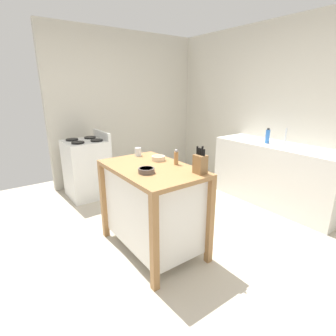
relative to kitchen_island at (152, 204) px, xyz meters
name	(u,v)px	position (x,y,z in m)	size (l,w,h in m)	color
ground_plane	(167,245)	(0.06, 0.15, -0.51)	(5.80, 5.80, 0.00)	#BCB29E
wall_back	(294,113)	(0.06, 2.42, 0.79)	(4.80, 0.10, 2.60)	beige
wall_left	(128,108)	(-2.34, 0.98, 0.79)	(0.10, 2.87, 2.60)	beige
kitchen_island	(152,204)	(0.00, 0.00, 0.00)	(1.10, 0.69, 0.91)	#9E7042
knife_block	(200,164)	(0.43, 0.24, 0.50)	(0.11, 0.09, 0.25)	olive
bowl_stoneware_deep	(158,158)	(-0.15, 0.18, 0.43)	(0.14, 0.14, 0.05)	beige
bowl_ceramic_wide	(146,170)	(0.13, -0.14, 0.43)	(0.15, 0.15, 0.05)	#564C47
drinking_cup	(138,152)	(-0.45, 0.10, 0.45)	(0.07, 0.07, 0.09)	silver
pepper_grinder	(176,157)	(0.08, 0.24, 0.48)	(0.04, 0.04, 0.16)	#9E7042
trash_bin	(120,196)	(-0.79, 0.00, -0.19)	(0.36, 0.28, 0.63)	gray
sink_counter	(275,174)	(0.09, 2.07, -0.06)	(1.83, 0.60, 0.89)	white
sink_faucet	(286,136)	(0.09, 2.21, 0.49)	(0.02, 0.02, 0.22)	#B7BCC1
bottle_spray_cleaner	(268,136)	(-0.07, 2.01, 0.48)	(0.06, 0.06, 0.22)	blue
stove	(87,168)	(-1.79, -0.05, -0.06)	(0.60, 0.60, 1.01)	silver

